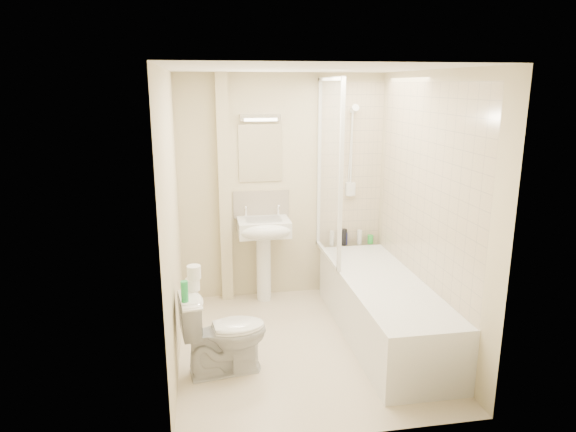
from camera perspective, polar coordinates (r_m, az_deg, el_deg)
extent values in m
plane|color=beige|center=(4.76, 1.81, -14.17)|extent=(2.50, 2.50, 0.00)
cube|color=beige|center=(5.52, -0.66, 3.14)|extent=(2.20, 0.02, 2.40)
cube|color=beige|center=(4.25, -12.78, -0.67)|extent=(0.02, 2.50, 2.40)
cube|color=beige|center=(4.66, 15.30, 0.52)|extent=(0.02, 2.50, 2.40)
cube|color=white|center=(4.19, 2.07, 16.07)|extent=(2.20, 2.50, 0.02)
cube|color=beige|center=(5.63, 6.94, 5.59)|extent=(0.70, 0.01, 1.75)
cube|color=beige|center=(4.66, 15.05, 3.36)|extent=(0.01, 2.10, 1.75)
cube|color=beige|center=(5.40, -7.08, 2.78)|extent=(0.12, 0.12, 2.40)
cube|color=beige|center=(5.52, -3.00, 1.31)|extent=(0.60, 0.02, 0.30)
cube|color=white|center=(5.42, -3.07, 6.98)|extent=(0.46, 0.01, 0.60)
cube|color=silver|center=(5.36, -3.09, 10.87)|extent=(0.42, 0.07, 0.07)
cube|color=white|center=(4.88, 10.50, -10.08)|extent=(0.70, 2.10, 0.55)
cube|color=white|center=(4.80, 10.62, -7.68)|extent=(0.56, 1.96, 0.05)
cube|color=white|center=(5.12, 4.57, 5.05)|extent=(0.01, 0.90, 1.80)
cube|color=white|center=(5.53, 3.48, 5.77)|extent=(0.04, 0.04, 1.80)
cube|color=white|center=(4.69, 5.90, 4.17)|extent=(0.04, 0.04, 1.80)
cube|color=white|center=(5.05, 4.77, 14.94)|extent=(0.04, 0.90, 0.04)
cube|color=white|center=(5.34, 4.38, -4.31)|extent=(0.04, 0.90, 0.03)
cylinder|color=white|center=(5.60, 7.05, 6.82)|extent=(0.02, 0.02, 0.90)
cylinder|color=white|center=(5.67, 6.91, 2.31)|extent=(0.05, 0.05, 0.02)
cylinder|color=white|center=(5.55, 7.19, 11.42)|extent=(0.05, 0.05, 0.02)
cylinder|color=white|center=(5.49, 7.40, 11.70)|extent=(0.08, 0.11, 0.11)
cube|color=white|center=(5.65, 6.95, 2.99)|extent=(0.10, 0.05, 0.14)
cylinder|color=white|center=(5.56, 6.94, 7.29)|extent=(0.01, 0.13, 0.84)
cylinder|color=white|center=(5.56, -2.71, -5.78)|extent=(0.16, 0.16, 0.72)
cube|color=white|center=(5.38, -2.73, -1.24)|extent=(0.54, 0.41, 0.17)
ellipsoid|color=white|center=(5.22, -2.50, -1.73)|extent=(0.54, 0.23, 0.17)
cube|color=silver|center=(5.37, -2.74, -0.60)|extent=(0.37, 0.27, 0.04)
cylinder|color=white|center=(5.44, -4.73, 0.36)|extent=(0.03, 0.03, 0.10)
cylinder|color=white|center=(5.48, -1.06, 0.51)|extent=(0.03, 0.03, 0.10)
sphere|color=white|center=(5.43, -4.74, 0.94)|extent=(0.04, 0.04, 0.04)
sphere|color=white|center=(5.46, -1.06, 1.09)|extent=(0.04, 0.04, 0.04)
cylinder|color=silver|center=(5.68, 4.90, -2.49)|extent=(0.05, 0.05, 0.16)
cylinder|color=black|center=(5.71, 6.22, -2.34)|extent=(0.07, 0.07, 0.18)
cylinder|color=#121550|center=(5.72, 6.37, -2.52)|extent=(0.05, 0.05, 0.14)
cylinder|color=silver|center=(5.77, 7.95, -2.34)|extent=(0.05, 0.05, 0.16)
cylinder|color=green|center=(5.82, 9.14, -2.57)|extent=(0.06, 0.06, 0.10)
imported|color=white|center=(4.26, -7.09, -12.70)|extent=(0.57, 0.78, 0.69)
cylinder|color=white|center=(4.17, -10.56, -7.47)|extent=(0.11, 0.11, 0.10)
cylinder|color=white|center=(4.14, -10.42, -6.15)|extent=(0.11, 0.11, 0.10)
cylinder|color=green|center=(3.96, -11.42, -8.22)|extent=(0.05, 0.05, 0.16)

